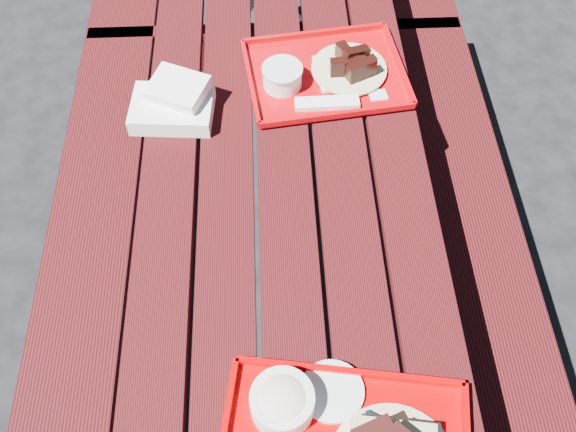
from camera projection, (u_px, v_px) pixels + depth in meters
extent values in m
plane|color=black|center=(286.00, 312.00, 2.24)|extent=(60.00, 60.00, 0.00)
cube|color=#450D0F|center=(168.00, 192.00, 1.63)|extent=(0.14, 2.40, 0.04)
cube|color=#450D0F|center=(227.00, 189.00, 1.63)|extent=(0.14, 2.40, 0.04)
cube|color=#450D0F|center=(285.00, 187.00, 1.64)|extent=(0.14, 2.40, 0.04)
cube|color=#450D0F|center=(344.00, 185.00, 1.64)|extent=(0.14, 2.40, 0.04)
cube|color=#450D0F|center=(402.00, 183.00, 1.64)|extent=(0.14, 2.40, 0.04)
cube|color=#450D0F|center=(87.00, 256.00, 1.87)|extent=(0.25, 2.40, 0.04)
cube|color=#450D0F|center=(130.00, 101.00, 2.52)|extent=(0.06, 0.06, 0.42)
cube|color=#450D0F|center=(481.00, 241.00, 1.90)|extent=(0.25, 2.40, 0.04)
cube|color=#450D0F|center=(422.00, 91.00, 2.55)|extent=(0.06, 0.06, 0.42)
cube|color=#450D0F|center=(197.00, 45.00, 2.46)|extent=(0.06, 0.06, 0.75)
cube|color=#450D0F|center=(353.00, 41.00, 2.48)|extent=(0.06, 0.06, 0.75)
cube|color=#450D0F|center=(275.00, 32.00, 2.42)|extent=(1.40, 0.06, 0.04)
cube|color=#B70002|center=(349.00, 372.00, 1.32)|extent=(0.47, 0.09, 0.02)
cylinder|color=silver|center=(282.00, 402.00, 1.26)|extent=(0.13, 0.13, 0.06)
ellipsoid|color=beige|center=(282.00, 399.00, 1.24)|extent=(0.11, 0.11, 0.05)
cylinder|color=silver|center=(332.00, 391.00, 1.30)|extent=(0.13, 0.13, 0.01)
cube|color=#B9050B|center=(325.00, 76.00, 1.83)|extent=(0.47, 0.38, 0.01)
cube|color=#B9050B|center=(314.00, 34.00, 1.91)|extent=(0.43, 0.07, 0.02)
cube|color=#B9050B|center=(338.00, 115.00, 1.72)|extent=(0.43, 0.07, 0.02)
cube|color=#B9050B|center=(399.00, 63.00, 1.84)|extent=(0.05, 0.33, 0.02)
cube|color=#B9050B|center=(250.00, 81.00, 1.79)|extent=(0.05, 0.33, 0.02)
cube|color=white|center=(342.00, 71.00, 1.82)|extent=(0.16, 0.16, 0.01)
cylinder|color=beige|center=(349.00, 69.00, 1.82)|extent=(0.21, 0.21, 0.01)
cylinder|color=white|center=(282.00, 78.00, 1.78)|extent=(0.11, 0.11, 0.05)
cylinder|color=silver|center=(282.00, 69.00, 1.75)|extent=(0.11, 0.11, 0.01)
cube|color=white|center=(327.00, 103.00, 1.75)|extent=(0.18, 0.05, 0.01)
cube|color=white|center=(378.00, 95.00, 1.77)|extent=(0.05, 0.04, 0.00)
cube|color=white|center=(172.00, 109.00, 1.73)|extent=(0.23, 0.17, 0.05)
cube|color=white|center=(178.00, 89.00, 1.71)|extent=(0.18, 0.17, 0.04)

